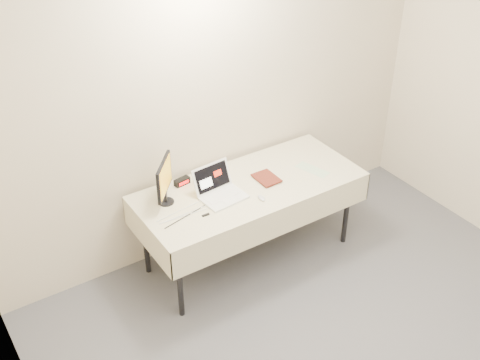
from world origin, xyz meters
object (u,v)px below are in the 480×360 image
book (258,171)px  monitor (164,179)px  laptop (219,189)px  table (250,191)px

book → monitor: bearing=168.1°
laptop → monitor: 0.45m
laptop → book: same height
monitor → book: monitor is taller
table → laptop: size_ratio=5.13×
laptop → book: size_ratio=1.62×
monitor → laptop: bearing=-68.7°
table → book: bearing=-6.5°
table → book: 0.19m
laptop → book: (0.36, -0.02, 0.06)m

